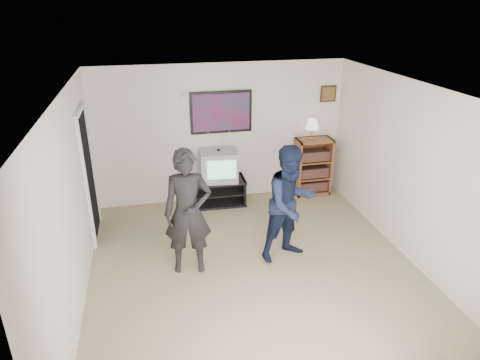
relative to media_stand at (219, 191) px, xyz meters
name	(u,v)px	position (x,y,z in m)	size (l,w,h in m)	color
room_shell	(250,180)	(0.12, -1.88, 1.01)	(4.51, 5.00, 2.51)	#846754
media_stand	(219,191)	(0.00, 0.00, 0.00)	(0.98, 0.56, 0.48)	black
crt_television	(219,165)	(0.02, 0.00, 0.51)	(0.64, 0.54, 0.54)	#A6A5A1
bookshelf	(313,167)	(1.83, 0.05, 0.31)	(0.67, 0.38, 1.09)	brown
table_lamp	(312,129)	(1.76, 0.05, 1.05)	(0.25, 0.25, 0.39)	#FFE1C1
person_tall	(188,212)	(-0.75, -1.93, 0.64)	(0.64, 0.42, 1.76)	black
person_short	(291,204)	(0.69, -1.94, 0.61)	(0.83, 0.65, 1.70)	#141C37
controller_left	(183,183)	(-0.77, -1.77, 0.99)	(0.04, 0.12, 0.04)	white
controller_right	(284,190)	(0.64, -1.75, 0.75)	(0.04, 0.12, 0.04)	white
poster	(221,112)	(0.12, 0.25, 1.41)	(1.10, 0.03, 0.75)	black
air_vent	(189,97)	(-0.43, 0.25, 1.71)	(0.28, 0.02, 0.14)	white
small_picture	(328,94)	(2.12, 0.25, 1.64)	(0.30, 0.03, 0.30)	#462416
doorway	(88,176)	(-2.12, -0.63, 0.76)	(0.03, 0.85, 2.00)	black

